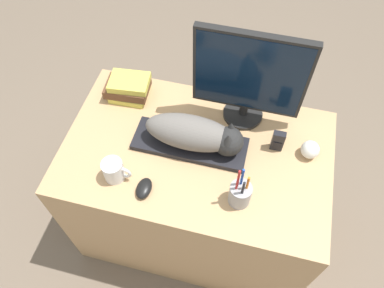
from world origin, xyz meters
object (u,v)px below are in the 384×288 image
(computer_mouse, at_px, (144,188))
(keyboard, at_px, (190,144))
(baseball, at_px, (310,150))
(pen_cup, at_px, (240,194))
(monitor, at_px, (249,77))
(phone, at_px, (278,141))
(coffee_mug, at_px, (114,170))
(book_stack, at_px, (129,88))
(cat, at_px, (198,134))

(computer_mouse, bearing_deg, keyboard, 64.20)
(keyboard, bearing_deg, baseball, 8.91)
(pen_cup, bearing_deg, baseball, 48.78)
(pen_cup, xyz_separation_m, baseball, (0.24, 0.27, -0.02))
(keyboard, bearing_deg, pen_cup, -39.33)
(monitor, bearing_deg, baseball, -24.69)
(keyboard, relative_size, phone, 4.67)
(coffee_mug, xyz_separation_m, pen_cup, (0.48, 0.02, 0.01))
(coffee_mug, bearing_deg, monitor, 44.67)
(keyboard, xyz_separation_m, baseball, (0.48, 0.07, 0.03))
(keyboard, bearing_deg, computer_mouse, -115.80)
(baseball, distance_m, book_stack, 0.82)
(coffee_mug, distance_m, pen_cup, 0.48)
(keyboard, relative_size, pen_cup, 2.14)
(cat, relative_size, baseball, 5.35)
(computer_mouse, relative_size, pen_cup, 0.42)
(cat, height_order, book_stack, cat)
(keyboard, xyz_separation_m, phone, (0.35, 0.08, 0.04))
(computer_mouse, bearing_deg, cat, 58.47)
(baseball, bearing_deg, keyboard, -171.09)
(book_stack, bearing_deg, coffee_mug, -77.74)
(monitor, xyz_separation_m, pen_cup, (0.06, -0.41, -0.18))
(keyboard, height_order, cat, cat)
(coffee_mug, bearing_deg, phone, 26.10)
(computer_mouse, distance_m, book_stack, 0.50)
(coffee_mug, relative_size, pen_cup, 0.52)
(coffee_mug, height_order, pen_cup, pen_cup)
(coffee_mug, bearing_deg, book_stack, 102.26)
(cat, xyz_separation_m, pen_cup, (0.21, -0.20, -0.04))
(monitor, height_order, book_stack, monitor)
(keyboard, height_order, book_stack, book_stack)
(pen_cup, bearing_deg, cat, 136.63)
(cat, relative_size, coffee_mug, 3.50)
(computer_mouse, height_order, phone, phone)
(phone, bearing_deg, coffee_mug, -153.90)
(computer_mouse, xyz_separation_m, pen_cup, (0.36, 0.05, 0.04))
(pen_cup, height_order, book_stack, pen_cup)
(cat, height_order, phone, cat)
(cat, xyz_separation_m, book_stack, (-0.37, 0.20, -0.04))
(cat, distance_m, baseball, 0.45)
(keyboard, distance_m, cat, 0.09)
(baseball, bearing_deg, computer_mouse, -151.80)
(cat, bearing_deg, keyboard, 180.00)
(computer_mouse, height_order, baseball, baseball)
(book_stack, bearing_deg, computer_mouse, -64.05)
(computer_mouse, distance_m, baseball, 0.68)
(baseball, height_order, book_stack, book_stack)
(monitor, xyz_separation_m, phone, (0.16, -0.13, -0.19))
(computer_mouse, xyz_separation_m, book_stack, (-0.22, 0.45, 0.03))
(pen_cup, bearing_deg, book_stack, 145.27)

